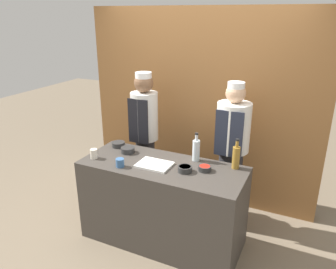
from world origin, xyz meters
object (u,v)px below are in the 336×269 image
object	(u,v)px
cutting_board	(154,165)
chef_left	(145,134)
sauce_bowl_white	(128,150)
sauce_bowl_red	(205,168)
cup_blue	(120,163)
sauce_bowl_green	(185,169)
sauce_bowl_brown	(118,144)
bottle_clear	(196,150)
chef_right	(231,151)
cup_cream	(94,154)
bottle_vinegar	(236,157)

from	to	relation	value
cutting_board	chef_left	bearing A→B (deg)	125.80
sauce_bowl_white	chef_left	size ratio (longest dim) A/B	0.09
sauce_bowl_red	cup_blue	xyz separation A→B (m)	(-0.78, -0.27, 0.01)
sauce_bowl_green	cutting_board	xyz separation A→B (m)	(-0.32, -0.01, -0.02)
sauce_bowl_brown	bottle_clear	xyz separation A→B (m)	(0.92, 0.03, 0.09)
cup_blue	chef_left	xyz separation A→B (m)	(-0.18, 0.82, -0.00)
cutting_board	chef_left	size ratio (longest dim) A/B	0.20
sauce_bowl_white	bottle_clear	distance (m)	0.76
chef_left	chef_right	distance (m)	1.08
sauce_bowl_green	cup_cream	world-z (taller)	cup_cream
sauce_bowl_brown	sauce_bowl_red	bearing A→B (deg)	-8.02
sauce_bowl_brown	sauce_bowl_green	bearing A→B (deg)	-15.39
sauce_bowl_white	chef_right	xyz separation A→B (m)	(1.01, 0.50, -0.03)
sauce_bowl_brown	bottle_vinegar	world-z (taller)	bottle_vinegar
bottle_vinegar	sauce_bowl_green	bearing A→B (deg)	-146.04
bottle_clear	cutting_board	bearing A→B (deg)	-138.22
chef_right	bottle_vinegar	bearing A→B (deg)	-69.51
sauce_bowl_white	sauce_bowl_brown	bearing A→B (deg)	151.86
chef_left	chef_right	size ratio (longest dim) A/B	1.01
chef_left	bottle_vinegar	bearing A→B (deg)	-16.88
sauce_bowl_red	chef_left	size ratio (longest dim) A/B	0.07
sauce_bowl_green	cup_cream	bearing A→B (deg)	-172.98
cutting_board	chef_left	distance (m)	0.81
cup_cream	chef_left	xyz separation A→B (m)	(0.18, 0.77, -0.01)
bottle_clear	chef_left	size ratio (longest dim) A/B	0.18
cutting_board	sauce_bowl_white	bearing A→B (deg)	158.42
sauce_bowl_red	bottle_vinegar	distance (m)	0.32
sauce_bowl_brown	chef_right	xyz separation A→B (m)	(1.20, 0.40, -0.02)
bottle_vinegar	sauce_bowl_brown	bearing A→B (deg)	-178.82
sauce_bowl_brown	chef_left	bearing A→B (deg)	72.96
sauce_bowl_white	cutting_board	distance (m)	0.44
sauce_bowl_brown	chef_left	size ratio (longest dim) A/B	0.09
bottle_clear	cup_cream	world-z (taller)	bottle_clear
sauce_bowl_green	bottle_vinegar	world-z (taller)	bottle_vinegar
cutting_board	cup_blue	size ratio (longest dim) A/B	3.94
sauce_bowl_green	sauce_bowl_brown	world-z (taller)	same
cup_cream	chef_right	xyz separation A→B (m)	(1.26, 0.77, -0.04)
chef_right	sauce_bowl_brown	bearing A→B (deg)	-161.71
sauce_bowl_green	sauce_bowl_white	bearing A→B (deg)	168.14
sauce_bowl_brown	bottle_clear	world-z (taller)	bottle_clear
sauce_bowl_white	cutting_board	xyz separation A→B (m)	(0.41, -0.16, -0.02)
sauce_bowl_brown	sauce_bowl_white	bearing A→B (deg)	-28.14
bottle_clear	cup_blue	xyz separation A→B (m)	(-0.62, -0.46, -0.08)
sauce_bowl_white	chef_left	bearing A→B (deg)	97.30
bottle_vinegar	bottle_clear	world-z (taller)	bottle_vinegar
cup_cream	chef_right	distance (m)	1.47
bottle_vinegar	chef_right	size ratio (longest dim) A/B	0.18
bottle_clear	cup_cream	xyz separation A→B (m)	(-0.98, -0.41, -0.07)
sauce_bowl_green	cup_cream	xyz separation A→B (m)	(-0.98, -0.12, 0.02)
cup_blue	chef_left	bearing A→B (deg)	102.31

